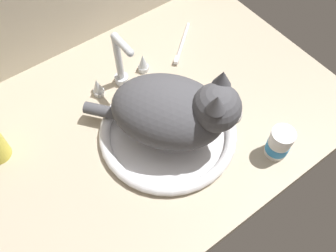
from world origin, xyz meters
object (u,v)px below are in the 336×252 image
toothbrush (182,44)px  cat (177,111)px  pill_bottle (279,144)px  sink_basin (168,132)px  faucet (121,66)px

toothbrush → cat: bearing=-130.3°
cat → toothbrush: size_ratio=2.38×
pill_bottle → toothbrush: bearing=84.6°
sink_basin → pill_bottle: (18.95, -20.68, 2.95)cm
sink_basin → toothbrush: bearing=45.9°
faucet → pill_bottle: bearing=-66.1°
sink_basin → faucet: size_ratio=1.94×
faucet → toothbrush: size_ratio=1.24×
faucet → cat: cat is taller
toothbrush → pill_bottle: bearing=-95.4°
faucet → pill_bottle: (18.95, -42.67, -2.95)cm
sink_basin → pill_bottle: 28.20cm
sink_basin → toothbrush: size_ratio=2.41×
sink_basin → cat: cat is taller
cat → pill_bottle: 26.77cm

